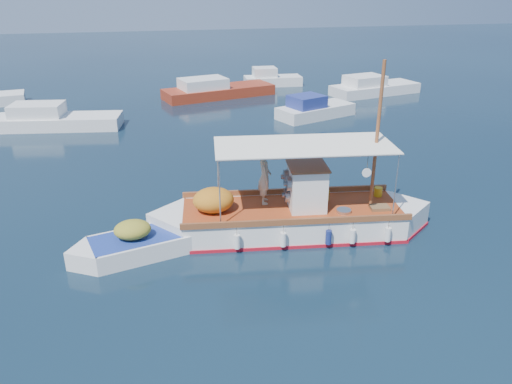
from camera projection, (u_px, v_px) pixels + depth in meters
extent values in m
plane|color=black|center=(282.00, 231.00, 19.05)|extent=(160.00, 160.00, 0.00)
cube|color=white|center=(291.00, 222.00, 18.91)|extent=(8.36, 3.66, 1.19)
cube|color=white|center=(184.00, 227.00, 18.54)|extent=(2.68, 2.68, 1.19)
cube|color=white|center=(395.00, 217.00, 19.27)|extent=(2.68, 2.68, 1.19)
cube|color=#AA101F|center=(291.00, 230.00, 19.05)|extent=(8.48, 3.76, 0.19)
cube|color=#9A3A17|center=(292.00, 208.00, 18.68)|extent=(8.33, 3.45, 0.06)
cube|color=brown|center=(286.00, 191.00, 19.87)|extent=(8.15, 1.11, 0.22)
cube|color=brown|center=(298.00, 222.00, 17.39)|extent=(8.15, 1.11, 0.22)
cube|color=white|center=(307.00, 187.00, 18.40)|extent=(1.46, 1.55, 1.62)
cube|color=brown|center=(308.00, 166.00, 18.07)|extent=(1.58, 1.67, 0.06)
cylinder|color=slate|center=(290.00, 184.00, 17.89)|extent=(0.30, 0.56, 0.54)
cylinder|color=slate|center=(287.00, 177.00, 18.52)|extent=(0.30, 0.56, 0.54)
cylinder|color=slate|center=(288.00, 195.00, 18.44)|extent=(0.30, 0.56, 0.54)
cylinder|color=brown|center=(377.00, 136.00, 17.87)|extent=(0.14, 0.14, 5.39)
cylinder|color=brown|center=(353.00, 149.00, 17.97)|extent=(1.94, 0.32, 0.09)
cylinder|color=silver|center=(218.00, 169.00, 19.03)|extent=(0.05, 0.05, 2.43)
cylinder|color=silver|center=(220.00, 194.00, 16.86)|extent=(0.05, 0.05, 2.43)
cylinder|color=silver|center=(374.00, 164.00, 19.58)|extent=(0.05, 0.05, 2.43)
cylinder|color=silver|center=(396.00, 187.00, 17.42)|extent=(0.05, 0.05, 2.43)
cube|color=white|center=(304.00, 145.00, 17.74)|extent=(6.63, 3.34, 0.04)
ellipsoid|color=#BF721C|center=(213.00, 200.00, 18.23)|extent=(1.66, 1.46, 0.91)
cube|color=#CC9312|center=(325.00, 195.00, 19.25)|extent=(0.29, 0.23, 0.43)
cylinder|color=#CC9312|center=(378.00, 192.00, 19.61)|extent=(0.36, 0.36, 0.37)
cube|color=brown|center=(380.00, 208.00, 18.54)|extent=(0.76, 0.57, 0.13)
cylinder|color=#B2B2B2|center=(344.00, 211.00, 18.27)|extent=(0.60, 0.60, 0.13)
cylinder|color=white|center=(367.00, 173.00, 17.15)|extent=(0.33, 0.07, 0.32)
cylinder|color=white|center=(237.00, 242.00, 17.29)|extent=(0.24, 0.24, 0.52)
cylinder|color=navy|center=(329.00, 237.00, 17.58)|extent=(0.24, 0.24, 0.52)
cylinder|color=white|center=(388.00, 234.00, 17.77)|extent=(0.24, 0.24, 0.52)
imported|color=#B7B097|center=(265.00, 177.00, 18.71)|extent=(0.62, 0.83, 2.08)
cube|color=white|center=(156.00, 244.00, 17.66)|extent=(4.70, 2.80, 0.86)
cube|color=white|center=(92.00, 259.00, 16.72)|extent=(1.66, 1.66, 0.86)
cube|color=white|center=(213.00, 230.00, 18.59)|extent=(1.66, 1.66, 0.86)
cube|color=navy|center=(155.00, 233.00, 17.49)|extent=(4.65, 2.62, 0.05)
ellipsoid|color=olive|center=(132.00, 230.00, 17.04)|extent=(1.49, 1.33, 0.63)
cube|color=silver|center=(58.00, 123.00, 31.98)|extent=(8.13, 3.51, 1.00)
cube|color=silver|center=(37.00, 110.00, 31.55)|extent=(3.41, 2.47, 0.80)
cube|color=maroon|center=(219.00, 93.00, 40.37)|extent=(9.33, 5.01, 1.00)
cube|color=silver|center=(203.00, 83.00, 39.45)|extent=(4.06, 3.22, 0.80)
cube|color=silver|center=(315.00, 113.00, 34.50)|extent=(5.87, 4.03, 1.00)
cube|color=navy|center=(307.00, 101.00, 33.73)|extent=(2.71, 2.53, 0.80)
cube|color=silver|center=(375.00, 90.00, 41.35)|extent=(7.89, 4.27, 1.00)
cube|color=silver|center=(365.00, 81.00, 40.54)|extent=(3.43, 2.84, 0.80)
cube|color=silver|center=(273.00, 82.00, 44.66)|extent=(5.10, 2.23, 1.00)
cube|color=silver|center=(265.00, 72.00, 44.19)|extent=(2.08, 1.79, 0.80)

